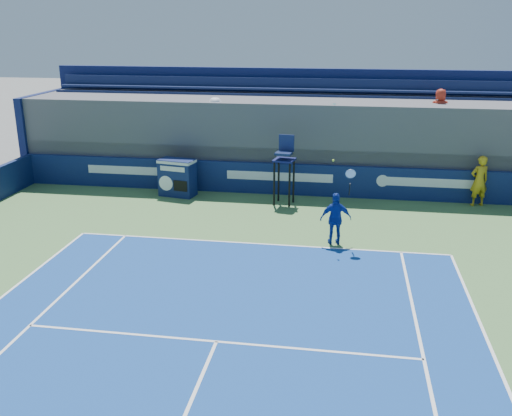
% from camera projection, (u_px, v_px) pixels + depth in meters
% --- Properties ---
extents(ball_person, '(0.77, 0.62, 1.82)m').
position_uv_depth(ball_person, '(479.00, 181.00, 20.04)').
color(ball_person, gold).
rests_on(ball_person, apron).
extents(back_hoarding, '(20.40, 0.21, 1.20)m').
position_uv_depth(back_hoarding, '(280.00, 179.00, 21.50)').
color(back_hoarding, '#0D1C4C').
rests_on(back_hoarding, ground).
extents(match_clock, '(1.43, 0.96, 1.40)m').
position_uv_depth(match_clock, '(177.00, 177.00, 21.28)').
color(match_clock, '#0F1C4E').
rests_on(match_clock, ground).
extents(umpire_chair, '(0.80, 0.80, 2.48)m').
position_uv_depth(umpire_chair, '(285.00, 163.00, 20.06)').
color(umpire_chair, black).
rests_on(umpire_chair, ground).
extents(tennis_player, '(0.99, 0.53, 2.57)m').
position_uv_depth(tennis_player, '(336.00, 219.00, 16.57)').
color(tennis_player, '#122F98').
rests_on(tennis_player, apron).
extents(stadium_seating, '(21.00, 4.05, 4.40)m').
position_uv_depth(stadium_seating, '(286.00, 136.00, 23.05)').
color(stadium_seating, '#4F4F54').
rests_on(stadium_seating, ground).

